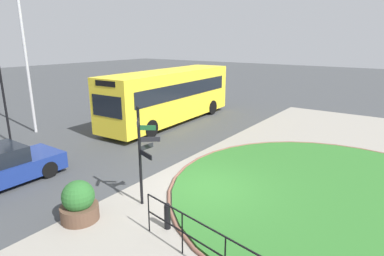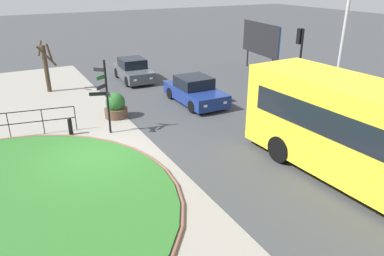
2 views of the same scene
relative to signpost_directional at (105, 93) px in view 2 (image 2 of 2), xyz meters
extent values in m
plane|color=#3D3F42|center=(1.98, -1.03, -1.84)|extent=(120.00, 120.00, 0.00)
cube|color=gray|center=(1.98, -2.86, -1.83)|extent=(32.00, 8.35, 0.02)
cylinder|color=black|center=(-0.02, 0.08, -0.27)|extent=(0.09, 0.09, 3.15)
sphere|color=black|center=(-0.02, 0.08, 1.35)|extent=(0.10, 0.10, 0.10)
cube|color=black|center=(-0.24, -0.11, 0.97)|extent=(0.39, 0.35, 0.15)
cube|color=#195128|center=(0.13, -0.15, 0.73)|extent=(0.29, 0.42, 0.15)
cube|color=black|center=(0.19, -0.18, 0.35)|extent=(0.40, 0.48, 0.15)
cube|color=black|center=(0.28, 0.06, 0.04)|extent=(0.52, 0.07, 0.15)
cube|color=black|center=(-0.14, -0.29, -0.03)|extent=(0.25, 0.67, 0.15)
cylinder|color=black|center=(-0.62, -1.49, -1.50)|extent=(0.18, 0.18, 0.69)
sphere|color=black|center=(-0.62, -1.49, -1.13)|extent=(0.17, 0.17, 0.17)
cube|color=black|center=(-1.49, -3.82, -0.70)|extent=(0.97, 5.32, 0.03)
cube|color=black|center=(-1.49, -3.82, -1.22)|extent=(0.97, 5.32, 0.03)
cylinder|color=black|center=(-1.02, -1.16, -1.27)|extent=(0.04, 0.04, 1.14)
cylinder|color=black|center=(-1.25, -2.49, -1.27)|extent=(0.04, 0.04, 1.14)
cylinder|color=black|center=(-1.49, -3.82, -1.27)|extent=(0.04, 0.04, 1.14)
cube|color=black|center=(8.92, 4.88, 0.36)|extent=(9.28, 0.46, 0.88)
cube|color=black|center=(3.58, 5.90, 0.09)|extent=(0.12, 2.06, 1.10)
cube|color=black|center=(3.58, 5.90, 1.22)|extent=(0.09, 1.38, 0.28)
cylinder|color=black|center=(5.54, 4.84, -1.34)|extent=(1.01, 0.35, 1.00)
cylinder|color=black|center=(5.43, 7.15, -1.34)|extent=(1.01, 0.35, 1.00)
cube|color=#474C51|center=(-7.82, 4.00, -1.33)|extent=(3.99, 1.88, 0.67)
cube|color=black|center=(-7.97, 4.01, -0.71)|extent=(1.85, 1.58, 0.59)
cube|color=#EAEACC|center=(-5.83, 4.43, -1.30)|extent=(0.03, 0.20, 0.12)
cube|color=#EAEACC|center=(-5.87, 3.40, -1.30)|extent=(0.03, 0.20, 0.12)
cylinder|color=black|center=(-6.57, 4.72, -1.52)|extent=(0.65, 0.25, 0.64)
cylinder|color=black|center=(-6.64, 3.17, -1.52)|extent=(0.65, 0.25, 0.64)
cylinder|color=black|center=(-9.00, 4.83, -1.52)|extent=(0.65, 0.25, 0.64)
cylinder|color=black|center=(-9.07, 3.28, -1.52)|extent=(0.65, 0.25, 0.64)
cube|color=navy|center=(-1.86, 5.35, -1.34)|extent=(4.13, 1.89, 0.66)
cube|color=black|center=(-2.02, 5.35, -0.72)|extent=(1.74, 1.66, 0.58)
cube|color=#EAEACC|center=(0.22, 5.92, -1.31)|extent=(0.02, 0.20, 0.12)
cube|color=#EAEACC|center=(0.22, 4.78, -1.31)|extent=(0.02, 0.20, 0.12)
cylinder|color=black|center=(-0.58, 6.21, -1.52)|extent=(0.64, 0.22, 0.64)
cylinder|color=black|center=(-0.58, 4.48, -1.52)|extent=(0.64, 0.22, 0.64)
cylinder|color=black|center=(-3.14, 6.21, -1.52)|extent=(0.64, 0.22, 0.64)
cylinder|color=black|center=(-3.14, 4.48, -1.52)|extent=(0.64, 0.22, 0.64)
cylinder|color=black|center=(0.70, 10.18, 0.11)|extent=(0.11, 0.11, 3.91)
cube|color=black|center=(0.49, 10.19, 1.68)|extent=(0.28, 0.28, 0.78)
sphere|color=black|center=(0.34, 10.21, 1.92)|extent=(0.16, 0.16, 0.16)
sphere|color=#F2A519|center=(0.34, 10.21, 1.68)|extent=(0.16, 0.16, 0.16)
sphere|color=black|center=(0.34, 10.21, 1.43)|extent=(0.16, 0.16, 0.16)
cylinder|color=#B7B7BC|center=(2.50, 10.99, 1.98)|extent=(0.16, 0.16, 7.65)
cylinder|color=black|center=(-7.58, 13.02, -0.69)|extent=(0.12, 0.12, 2.30)
cylinder|color=black|center=(-4.22, 12.62, -0.69)|extent=(0.12, 0.12, 2.30)
cube|color=#1E66B2|center=(-5.90, 12.82, 0.46)|extent=(4.50, 0.65, 2.09)
cube|color=black|center=(-5.91, 12.75, 0.46)|extent=(4.59, 0.57, 2.19)
cylinder|color=brown|center=(-1.77, 0.90, -1.61)|extent=(1.10, 1.10, 0.47)
sphere|color=#286028|center=(-1.77, 0.90, -1.07)|extent=(0.93, 0.93, 0.93)
cylinder|color=#423323|center=(-7.78, -1.31, -0.47)|extent=(0.25, 0.25, 2.75)
cylinder|color=#423323|center=(-7.66, -1.02, 0.50)|extent=(0.71, 0.38, 1.13)
cylinder|color=#423323|center=(-7.91, -1.47, 0.72)|extent=(0.47, 0.42, 0.83)
cylinder|color=#423323|center=(-7.32, -1.23, 0.36)|extent=(0.27, 1.02, 1.27)
camera|label=1|loc=(-6.63, -6.62, 3.29)|focal=29.75mm
camera|label=2|loc=(14.63, -3.76, 4.57)|focal=34.11mm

